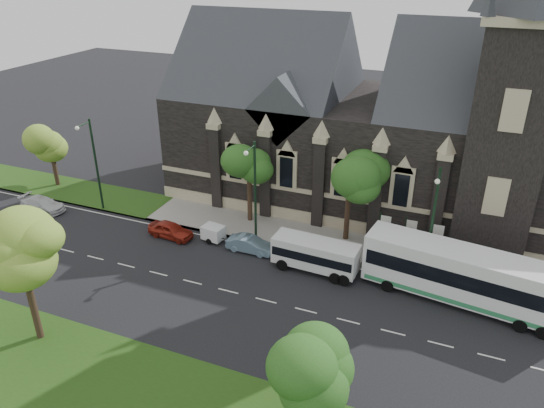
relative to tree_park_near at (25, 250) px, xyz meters
The scene contains 20 objects.
ground 16.02m from the tree_park_near, 36.69° to the left, with size 160.00×160.00×0.00m, color black.
sidewalk 22.64m from the tree_park_near, 57.21° to the left, with size 80.00×5.00×0.15m, color gray.
museum 32.36m from the tree_park_near, 58.50° to the left, with size 40.00×17.70×29.90m.
tree_park_near is the anchor object (origin of this frame).
tree_park_east 18.04m from the tree_park_near, ahead, with size 3.40×3.40×6.28m.
tree_walk_right 24.58m from the tree_park_near, 52.44° to the left, with size 4.08×4.08×7.80m.
tree_walk_left 20.38m from the tree_park_near, 72.95° to the left, with size 3.91×3.91×7.64m.
tree_walk_far 24.90m from the tree_park_near, 130.28° to the left, with size 3.40×3.40×6.28m.
street_lamp_near 26.97m from the tree_park_near, 36.08° to the left, with size 0.36×1.88×9.00m.
street_lamp_mid 17.71m from the tree_park_near, 63.90° to the left, with size 0.36×1.88×9.00m.
street_lamp_far 17.92m from the tree_park_near, 117.42° to the left, with size 0.36×1.88×9.00m.
banner_flag_left 25.65m from the tree_park_near, 44.54° to the left, with size 0.90×0.10×4.00m.
banner_flag_center 27.10m from the tree_park_near, 41.54° to the left, with size 0.90×0.10×4.00m.
banner_flag_right 28.61m from the tree_park_near, 38.86° to the left, with size 0.90×0.10×4.00m.
tour_coach 28.49m from the tree_park_near, 29.68° to the left, with size 14.00×4.68×4.01m.
shuttle_bus 20.13m from the tree_park_near, 45.02° to the left, with size 6.73×2.63×2.56m.
box_trailer 16.47m from the tree_park_near, 73.69° to the left, with size 2.64×1.56×1.37m.
sedan 17.48m from the tree_park_near, 61.09° to the left, with size 1.38×3.96×1.31m, color #7FA1B7.
car_far_red 15.13m from the tree_park_near, 87.32° to the left, with size 1.64×4.07×1.39m, color maroon.
car_far_white 20.06m from the tree_park_near, 134.22° to the left, with size 1.85×4.55×1.32m, color silver.
Camera 1 is at (11.72, -27.55, 22.50)m, focal length 34.21 mm.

